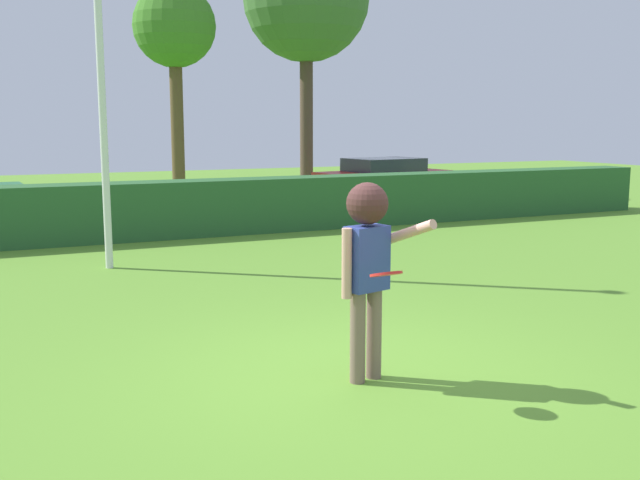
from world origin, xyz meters
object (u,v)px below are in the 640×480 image
object	(u,v)px
lamppost	(99,26)
birch_tree	(174,30)
person	(367,252)
parked_car_red	(384,176)
frisbee	(386,274)

from	to	relation	value
lamppost	birch_tree	world-z (taller)	lamppost
lamppost	birch_tree	xyz separation A→B (m)	(3.73, 10.38, 1.26)
person	lamppost	world-z (taller)	lamppost
person	parked_car_red	xyz separation A→B (m)	(8.20, 14.21, -0.50)
person	birch_tree	size ratio (longest dim) A/B	0.28
frisbee	parked_car_red	xyz separation A→B (m)	(8.30, 14.73, -0.41)
lamppost	parked_car_red	bearing A→B (deg)	39.48
birch_tree	parked_car_red	bearing A→B (deg)	-24.05
frisbee	person	bearing A→B (deg)	78.72
frisbee	birch_tree	bearing A→B (deg)	81.63
person	frisbee	distance (m)	0.54
frisbee	birch_tree	world-z (taller)	birch_tree
parked_car_red	birch_tree	size ratio (longest dim) A/B	0.69
person	lamppost	distance (m)	7.03
frisbee	lamppost	size ratio (longest dim) A/B	0.04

